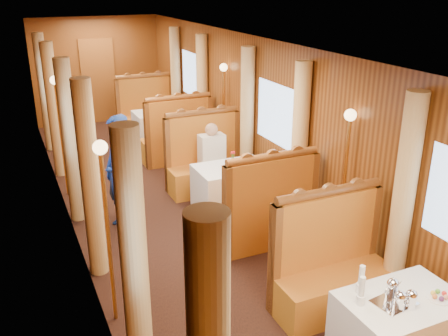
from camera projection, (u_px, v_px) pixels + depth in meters
floor at (185, 223)px, 7.24m from camera, size 3.00×12.00×0.01m
ceiling at (179, 47)px, 6.35m from camera, size 3.00×12.00×0.01m
wall_far at (98, 71)px, 11.91m from camera, size 3.00×0.01×2.50m
wall_left at (69, 156)px, 6.22m from camera, size 0.01×12.00×2.50m
wall_right at (278, 128)px, 7.37m from camera, size 0.01×12.00×2.50m
doorway_far at (99, 81)px, 11.97m from camera, size 0.80×0.04×2.00m
table_near at (399, 334)px, 4.41m from camera, size 1.05×0.72×0.75m
banquette_near_aft at (331, 272)px, 5.26m from camera, size 1.30×0.55×1.34m
table_mid at (232, 190)px, 7.39m from camera, size 1.05×0.72×0.75m
banquette_mid_fwd at (265, 215)px, 6.51m from camera, size 1.30×0.55×1.34m
banquette_mid_aft at (206, 165)px, 8.24m from camera, size 1.30×0.55×1.34m
table_far at (161, 129)px, 10.38m from camera, size 1.05×0.72×0.75m
banquette_far_fwd at (177, 141)px, 9.49m from camera, size 1.30×0.55×1.34m
banquette_far_aft at (147, 115)px, 11.22m from camera, size 1.30×0.55×1.34m
tea_tray at (394, 303)px, 4.22m from camera, size 0.37×0.30×0.01m
teapot_left at (399, 303)px, 4.12m from camera, size 0.18×0.15×0.13m
teapot_right at (411, 301)px, 4.14m from camera, size 0.20×0.17×0.13m
teapot_back at (392, 291)px, 4.27m from camera, size 0.20×0.16×0.14m
fruit_plate at (439, 297)px, 4.27m from camera, size 0.21×0.21×0.05m
cup_inboard at (361, 293)px, 4.17m from camera, size 0.08×0.08×0.26m
cup_outboard at (361, 282)px, 4.33m from camera, size 0.08×0.08×0.26m
rose_vase_mid at (233, 156)px, 7.17m from camera, size 0.06×0.06×0.36m
rose_vase_far at (159, 103)px, 10.20m from camera, size 0.06×0.06×0.36m
window_left_near at (147, 293)px, 3.17m from camera, size 0.01×1.20×0.90m
curtain_left_near_b at (134, 266)px, 3.97m from camera, size 0.22×0.22×2.35m
curtain_right_near_b at (402, 206)px, 5.03m from camera, size 0.22×0.22×2.35m
window_left_mid at (68, 140)px, 6.15m from camera, size 0.01×1.20×0.90m
curtain_left_mid_a at (91, 181)px, 5.63m from camera, size 0.22×0.22×2.35m
curtain_left_mid_b at (70, 142)px, 6.96m from camera, size 0.22×0.22×2.35m
window_right_mid at (278, 115)px, 7.29m from camera, size 0.01×1.20×0.90m
curtain_right_mid_a at (299, 149)px, 6.68m from camera, size 0.22×0.22×2.35m
curtain_right_mid_b at (247, 121)px, 8.01m from camera, size 0.22×0.22×2.35m
window_left_far at (41, 87)px, 9.14m from camera, size 0.01×1.20×0.90m
curtain_left_far_a at (54, 111)px, 8.61m from camera, size 0.22×0.22×2.35m
curtain_left_far_b at (45, 93)px, 9.94m from camera, size 0.22×0.22×2.35m
window_right_far at (193, 75)px, 10.27m from camera, size 0.01×1.20×0.90m
curtain_right_far_a at (202, 96)px, 9.67m from camera, size 0.22×0.22×2.35m
curtain_right_far_b at (176, 82)px, 10.99m from camera, size 0.22×0.22×2.35m
sconce_left_fore at (105, 197)px, 4.72m from camera, size 0.14×0.14×1.95m
sconce_right_fore at (347, 157)px, 5.79m from camera, size 0.14×0.14×1.95m
sconce_left_aft at (58, 112)px, 7.70m from camera, size 0.14×0.14×1.95m
sconce_right_aft at (224, 96)px, 8.77m from camera, size 0.14×0.14×1.95m
steward at (120, 173)px, 6.83m from camera, size 0.53×0.68×1.64m
passenger at (212, 152)px, 7.88m from camera, size 0.40×0.44×0.76m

